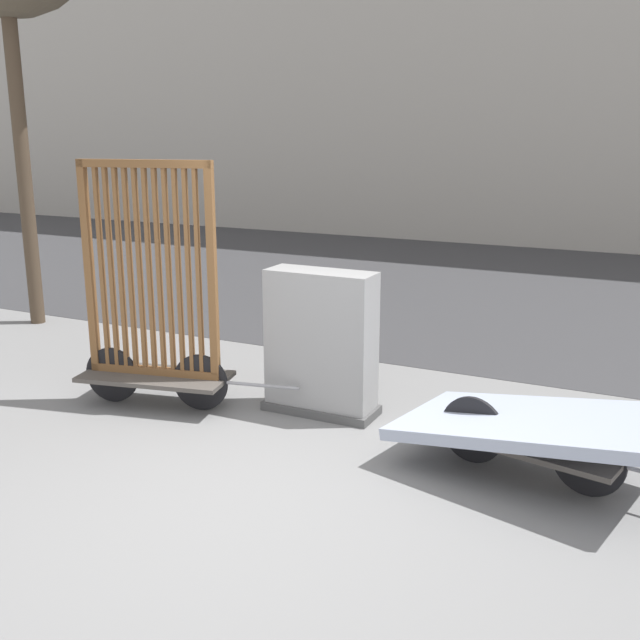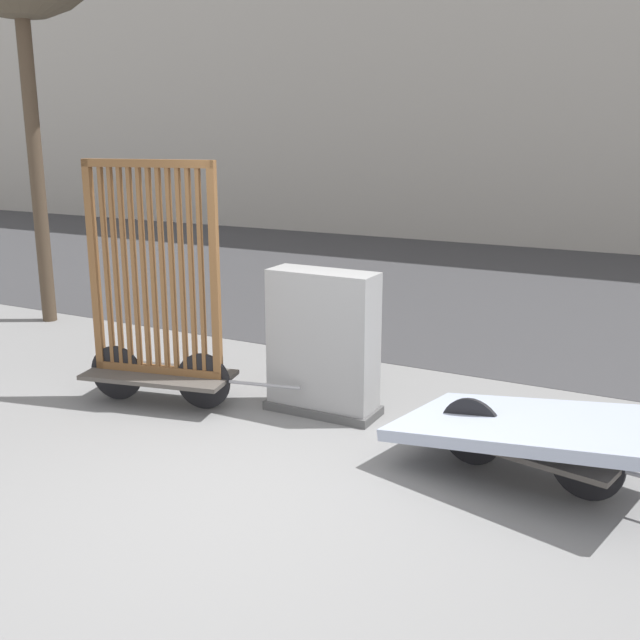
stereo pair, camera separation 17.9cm
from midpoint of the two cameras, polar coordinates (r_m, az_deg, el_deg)
ground_plane at (r=5.43m, az=-5.22°, el=-13.36°), size 60.00×60.00×0.00m
road_strip at (r=12.55m, az=15.03°, el=2.27°), size 56.00×9.23×0.01m
bike_cart_with_bedframe at (r=7.02m, az=-11.65°, el=0.24°), size 2.10×0.86×2.27m
bike_cart_with_mattress at (r=5.72m, az=16.44°, el=-8.03°), size 2.42×1.44×0.64m
utility_cabinet at (r=6.72m, az=0.99°, el=-2.12°), size 1.04×0.42×1.32m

